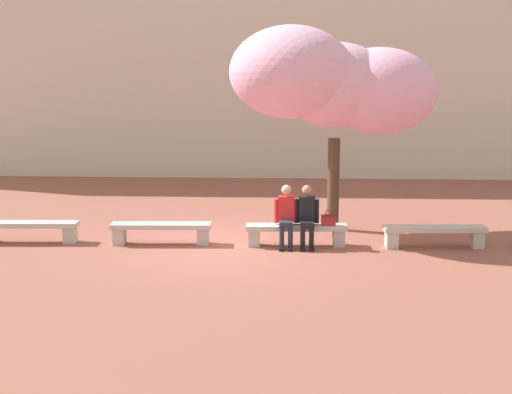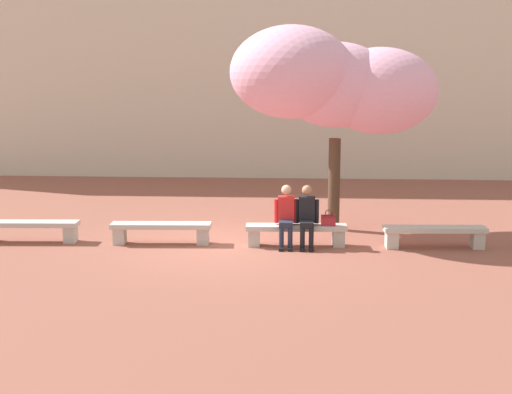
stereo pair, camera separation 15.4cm
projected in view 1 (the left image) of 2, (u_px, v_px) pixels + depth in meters
name	position (u px, v px, depth m)	size (l,w,h in m)	color
ground_plane	(228.00, 245.00, 15.08)	(100.00, 100.00, 0.00)	#8E5142
building_facade	(257.00, 30.00, 25.76)	(32.92, 4.00, 10.26)	beige
stone_bench_near_west	(28.00, 228.00, 15.25)	(2.13, 0.52, 0.45)	#BCB7AD
stone_bench_center	(161.00, 230.00, 15.10)	(2.13, 0.52, 0.45)	#BCB7AD
stone_bench_near_east	(296.00, 231.00, 14.95)	(2.13, 0.52, 0.45)	#BCB7AD
stone_bench_east_end	(434.00, 233.00, 14.80)	(2.13, 0.52, 0.45)	#BCB7AD
person_seated_left	(286.00, 214.00, 14.84)	(0.51, 0.68, 1.29)	black
person_seated_right	(307.00, 214.00, 14.82)	(0.51, 0.68, 1.29)	black
handbag	(328.00, 219.00, 14.84)	(0.30, 0.15, 0.34)	#A3232D
cherry_tree_main	(329.00, 82.00, 15.96)	(4.67, 2.97, 4.65)	#473323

